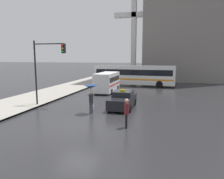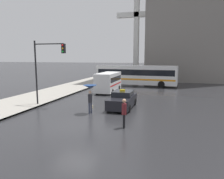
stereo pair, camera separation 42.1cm
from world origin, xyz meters
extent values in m
plane|color=#262628|center=(0.00, 0.00, 0.00)|extent=(300.00, 300.00, 0.00)
cube|color=gray|center=(-5.47, 0.00, 0.07)|extent=(0.16, 120.00, 0.13)
cube|color=black|center=(1.72, 5.83, 0.58)|extent=(1.80, 4.38, 0.83)
cube|color=black|center=(1.72, 6.05, 1.22)|extent=(1.58, 1.97, 0.44)
cylinder|color=black|center=(2.57, 4.47, 0.30)|extent=(0.20, 0.60, 0.60)
cylinder|color=black|center=(0.86, 4.47, 0.30)|extent=(0.20, 0.60, 0.60)
cylinder|color=black|center=(2.57, 7.19, 0.30)|extent=(0.20, 0.60, 0.60)
cylinder|color=black|center=(0.86, 7.19, 0.30)|extent=(0.20, 0.60, 0.60)
cube|color=yellow|center=(1.72, 5.83, 1.52)|extent=(0.44, 0.16, 0.16)
cube|color=white|center=(-1.91, 13.81, 1.28)|extent=(2.01, 5.34, 2.23)
cube|color=black|center=(-1.91, 13.81, 1.67)|extent=(2.03, 4.91, 0.57)
cube|color=red|center=(-1.91, 13.81, 1.00)|extent=(2.04, 5.13, 0.14)
cylinder|color=black|center=(-0.97, 12.21, 0.32)|extent=(0.20, 0.63, 0.63)
cylinder|color=black|center=(-2.87, 12.21, 0.32)|extent=(0.20, 0.63, 0.63)
cylinder|color=black|center=(-0.96, 15.41, 0.32)|extent=(0.20, 0.63, 0.63)
cylinder|color=black|center=(-2.86, 15.41, 0.32)|extent=(0.20, 0.63, 0.63)
cube|color=silver|center=(0.44, 20.86, 1.66)|extent=(12.25, 3.33, 2.79)
cube|color=black|center=(0.44, 20.86, 2.08)|extent=(11.65, 3.31, 0.86)
cube|color=orange|center=(0.44, 20.86, 1.07)|extent=(11.89, 3.33, 0.24)
cylinder|color=black|center=(-3.87, 19.95, 0.48)|extent=(0.98, 0.35, 0.96)
cylinder|color=black|center=(-3.70, 22.35, 0.48)|extent=(0.98, 0.35, 0.96)
cylinder|color=black|center=(4.28, 19.39, 0.48)|extent=(0.98, 0.35, 0.96)
cylinder|color=black|center=(4.45, 21.78, 0.48)|extent=(0.98, 0.35, 0.96)
cylinder|color=#2D3347|center=(-0.28, 3.19, 0.42)|extent=(0.16, 0.16, 0.84)
cylinder|color=#2D3347|center=(-0.20, 3.39, 0.42)|extent=(0.16, 0.16, 0.84)
cylinder|color=#28282D|center=(-0.24, 3.29, 1.18)|extent=(0.39, 0.39, 0.67)
sphere|color=#DBAD89|center=(-0.24, 3.29, 1.68)|extent=(0.25, 0.25, 0.25)
cylinder|color=#28282D|center=(-0.31, 3.11, 1.23)|extent=(0.09, 0.09, 0.57)
cylinder|color=#28282D|center=(-0.17, 3.46, 1.23)|extent=(0.09, 0.09, 0.57)
cone|color=navy|center=(-0.24, 3.29, 2.10)|extent=(1.05, 1.05, 0.24)
cylinder|color=black|center=(-0.24, 3.29, 1.76)|extent=(0.02, 0.02, 0.69)
cube|color=#BFB28C|center=(-0.18, 3.56, 0.46)|extent=(0.16, 0.20, 0.28)
cylinder|color=black|center=(3.02, 0.69, 0.43)|extent=(0.13, 0.13, 0.86)
cylinder|color=black|center=(3.03, 0.47, 0.43)|extent=(0.13, 0.13, 0.86)
cylinder|color=maroon|center=(3.03, 0.58, 1.19)|extent=(0.31, 0.31, 0.68)
sphere|color=tan|center=(3.03, 0.58, 1.71)|extent=(0.25, 0.25, 0.25)
cylinder|color=maroon|center=(3.01, 0.76, 1.24)|extent=(0.08, 0.08, 0.58)
cylinder|color=maroon|center=(3.04, 0.40, 1.24)|extent=(0.08, 0.08, 0.58)
cylinder|color=black|center=(-5.89, 4.72, 2.87)|extent=(0.14, 0.14, 5.74)
cylinder|color=black|center=(-4.51, 4.72, 5.44)|extent=(2.77, 0.10, 0.10)
cube|color=black|center=(-3.12, 4.72, 5.04)|extent=(0.28, 0.28, 0.80)
sphere|color=red|center=(-3.12, 4.56, 5.30)|extent=(0.16, 0.16, 0.16)
sphere|color=orange|center=(-3.12, 4.56, 5.04)|extent=(0.16, 0.16, 0.16)
sphere|color=green|center=(-3.12, 4.56, 4.78)|extent=(0.16, 0.16, 0.16)
cube|color=white|center=(-1.01, 29.12, 8.34)|extent=(0.90, 0.90, 16.68)
cube|color=white|center=(-1.01, 29.12, 12.01)|extent=(7.34, 0.90, 0.90)
camera|label=1|loc=(5.39, -12.20, 4.33)|focal=35.00mm
camera|label=2|loc=(5.80, -12.09, 4.33)|focal=35.00mm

